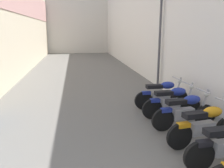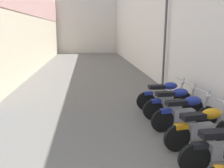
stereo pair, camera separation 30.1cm
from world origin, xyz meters
The scene contains 9 objects.
ground_plane centered at (0.00, 10.69, 0.00)m, with size 41.38×41.38×0.00m, color #66635E.
building_left centered at (-3.50, 12.63, 3.06)m, with size 0.45×25.38×6.07m.
building_right centered at (3.51, 12.69, 3.62)m, with size 0.45×25.38×7.24m.
building_far_end centered at (0.00, 26.38, 3.38)m, with size 9.61×2.00×6.75m, color beige.
motorcycle_fourth centered at (2.37, 3.49, 0.50)m, with size 1.84×0.58×1.04m.
motorcycle_fifth centered at (2.37, 4.43, 0.50)m, with size 1.85×0.58×1.04m.
motorcycle_sixth centered at (2.37, 5.25, 0.50)m, with size 1.85×0.58×1.04m.
motorcycle_seventh centered at (2.37, 6.07, 0.50)m, with size 1.85×0.58×1.04m.
street_lamp centered at (3.06, 8.62, 2.68)m, with size 0.79×0.18×4.58m.
Camera 1 is at (-0.44, -0.89, 2.55)m, focal length 36.96 mm.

